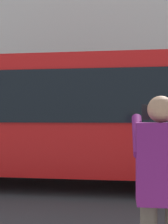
# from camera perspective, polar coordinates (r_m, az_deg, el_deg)

# --- Properties ---
(ground_plane) EXTENTS (60.00, 60.00, 0.00)m
(ground_plane) POSITION_cam_1_polar(r_m,az_deg,el_deg) (7.57, 6.19, -13.63)
(ground_plane) COLOR #38383A
(building_facade_far) EXTENTS (28.00, 1.55, 12.00)m
(building_facade_far) POSITION_cam_1_polar(r_m,az_deg,el_deg) (14.81, 6.81, 16.12)
(building_facade_far) COLOR beige
(building_facade_far) RESTS_ON ground_plane
(red_bus) EXTENTS (9.05, 2.54, 3.08)m
(red_bus) POSITION_cam_1_polar(r_m,az_deg,el_deg) (7.47, -6.53, -0.78)
(red_bus) COLOR red
(red_bus) RESTS_ON ground_plane
(pedestrian_photographer) EXTENTS (0.53, 0.52, 1.70)m
(pedestrian_photographer) POSITION_cam_1_polar(r_m,az_deg,el_deg) (2.58, 14.56, -12.89)
(pedestrian_photographer) COLOR #4C4238
(pedestrian_photographer) RESTS_ON sidewalk_curb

